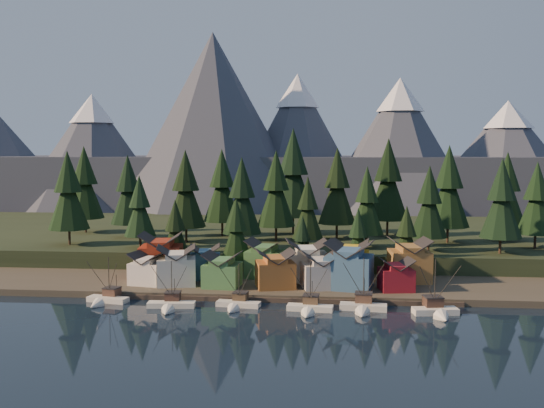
# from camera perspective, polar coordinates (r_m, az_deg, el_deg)

# --- Properties ---
(ground) EXTENTS (500.00, 500.00, 0.00)m
(ground) POSITION_cam_1_polar(r_m,az_deg,el_deg) (117.80, -0.52, -11.01)
(ground) COLOR black
(ground) RESTS_ON ground
(shore_strip) EXTENTS (400.00, 50.00, 1.50)m
(shore_strip) POSITION_cam_1_polar(r_m,az_deg,el_deg) (156.33, 1.03, -6.74)
(shore_strip) COLOR #3E392D
(shore_strip) RESTS_ON ground
(hillside) EXTENTS (420.00, 100.00, 6.00)m
(hillside) POSITION_cam_1_polar(r_m,az_deg,el_deg) (205.11, 2.13, -3.31)
(hillside) COLOR black
(hillside) RESTS_ON ground
(dock) EXTENTS (80.00, 4.00, 1.00)m
(dock) POSITION_cam_1_polar(r_m,az_deg,el_deg) (133.54, 0.23, -8.87)
(dock) COLOR #4A3D35
(dock) RESTS_ON ground
(mountain_ridge) EXTENTS (560.00, 190.00, 90.00)m
(mountain_ridge) POSITION_cam_1_polar(r_m,az_deg,el_deg) (326.70, 2.69, 3.80)
(mountain_ridge) COLOR #4C5062
(mountain_ridge) RESTS_ON ground
(boat_0) EXTENTS (9.60, 10.11, 10.81)m
(boat_0) POSITION_cam_1_polar(r_m,az_deg,el_deg) (135.94, -15.44, -8.13)
(boat_0) COLOR silver
(boat_0) RESTS_ON ground
(boat_1) EXTENTS (10.29, 11.07, 10.74)m
(boat_1) POSITION_cam_1_polar(r_m,az_deg,el_deg) (128.45, -9.55, -8.83)
(boat_1) COLOR silver
(boat_1) RESTS_ON ground
(boat_2) EXTENTS (9.71, 10.36, 10.21)m
(boat_2) POSITION_cam_1_polar(r_m,az_deg,el_deg) (127.62, -3.33, -8.90)
(boat_2) COLOR silver
(boat_2) RESTS_ON ground
(boat_4) EXTENTS (9.79, 10.52, 10.88)m
(boat_4) POSITION_cam_1_polar(r_m,az_deg,el_deg) (124.39, 3.54, -9.18)
(boat_4) COLOR white
(boat_4) RESTS_ON ground
(boat_5) EXTENTS (10.05, 10.79, 11.95)m
(boat_5) POSITION_cam_1_polar(r_m,az_deg,el_deg) (126.01, 8.58, -8.92)
(boat_5) COLOR silver
(boat_5) RESTS_ON ground
(boat_6) EXTENTS (9.51, 10.17, 12.19)m
(boat_6) POSITION_cam_1_polar(r_m,az_deg,el_deg) (125.77, 15.28, -8.99)
(boat_6) COLOR silver
(boat_6) RESTS_ON ground
(house_front_0) EXTENTS (8.59, 8.26, 7.45)m
(house_front_0) POSITION_cam_1_polar(r_m,az_deg,el_deg) (145.17, -11.60, -5.87)
(house_front_0) COLOR silver
(house_front_0) RESTS_ON shore_strip
(house_front_1) EXTENTS (10.39, 10.13, 9.04)m
(house_front_1) POSITION_cam_1_polar(r_m,az_deg,el_deg) (143.31, -8.98, -5.63)
(house_front_1) COLOR silver
(house_front_1) RESTS_ON shore_strip
(house_front_2) EXTENTS (8.64, 8.70, 7.86)m
(house_front_2) POSITION_cam_1_polar(r_m,az_deg,el_deg) (139.98, -4.71, -6.10)
(house_front_2) COLOR #3F7640
(house_front_2) RESTS_ON shore_strip
(house_front_3) EXTENTS (10.11, 9.83, 8.54)m
(house_front_3) POSITION_cam_1_polar(r_m,az_deg,el_deg) (138.60, 0.31, -6.04)
(house_front_3) COLOR #A15F29
(house_front_3) RESTS_ON shore_strip
(house_front_4) EXTENTS (9.38, 9.86, 8.01)m
(house_front_4) POSITION_cam_1_polar(r_m,az_deg,el_deg) (138.85, 4.53, -6.15)
(house_front_4) COLOR beige
(house_front_4) RESTS_ON shore_strip
(house_front_5) EXTENTS (11.83, 11.12, 10.67)m
(house_front_5) POSITION_cam_1_polar(r_m,az_deg,el_deg) (138.71, 7.26, -5.60)
(house_front_5) COLOR #365C80
(house_front_5) RESTS_ON shore_strip
(house_front_6) EXTENTS (8.11, 7.78, 7.15)m
(house_front_6) POSITION_cam_1_polar(r_m,az_deg,el_deg) (138.67, 11.60, -6.44)
(house_front_6) COLOR maroon
(house_front_6) RESTS_ON shore_strip
(house_back_0) EXTENTS (11.04, 10.69, 10.83)m
(house_back_0) POSITION_cam_1_polar(r_m,az_deg,el_deg) (152.71, -10.40, -4.64)
(house_back_0) COLOR maroon
(house_back_0) RESTS_ON shore_strip
(house_back_1) EXTENTS (8.44, 8.51, 8.17)m
(house_back_1) POSITION_cam_1_polar(r_m,az_deg,el_deg) (149.43, -6.33, -5.35)
(house_back_1) COLOR #396888
(house_back_1) RESTS_ON shore_strip
(house_back_2) EXTENTS (10.01, 9.40, 9.40)m
(house_back_2) POSITION_cam_1_polar(r_m,az_deg,el_deg) (149.78, -0.65, -5.04)
(house_back_2) COLOR #3E703C
(house_back_2) RESTS_ON shore_strip
(house_back_3) EXTENTS (10.82, 9.94, 9.77)m
(house_back_3) POSITION_cam_1_polar(r_m,az_deg,el_deg) (146.00, 3.29, -5.23)
(house_back_3) COLOR silver
(house_back_3) RESTS_ON shore_strip
(house_back_4) EXTENTS (9.44, 9.12, 9.50)m
(house_back_4) POSITION_cam_1_polar(r_m,az_deg,el_deg) (149.00, 7.39, -5.11)
(house_back_4) COLOR gold
(house_back_4) RESTS_ON shore_strip
(house_back_5) EXTENTS (10.07, 10.17, 10.22)m
(house_back_5) POSITION_cam_1_polar(r_m,az_deg,el_deg) (148.54, 12.81, -5.08)
(house_back_5) COLOR olive
(house_back_5) RESTS_ON shore_strip
(tree_hill_0) EXTENTS (11.50, 11.50, 26.80)m
(tree_hill_0) POSITION_cam_1_polar(r_m,az_deg,el_deg) (180.87, -18.63, 0.95)
(tree_hill_0) COLOR #332319
(tree_hill_0) RESTS_ON hillside
(tree_hill_1) EXTENTS (10.97, 10.97, 25.54)m
(tree_hill_1) POSITION_cam_1_polar(r_m,az_deg,el_deg) (191.37, -13.38, 1.07)
(tree_hill_1) COLOR #332319
(tree_hill_1) RESTS_ON hillside
(tree_hill_2) EXTENTS (8.62, 8.62, 20.09)m
(tree_hill_2) POSITION_cam_1_polar(r_m,az_deg,el_deg) (169.53, -12.35, -0.40)
(tree_hill_2) COLOR #332319
(tree_hill_2) RESTS_ON hillside
(tree_hill_3) EXTENTS (11.61, 11.61, 27.05)m
(tree_hill_3) POSITION_cam_1_polar(r_m,az_deg,el_deg) (178.04, -8.12, 1.15)
(tree_hill_3) COLOR #332319
(tree_hill_3) RESTS_ON hillside
(tree_hill_4) EXTENTS (11.77, 11.77, 27.42)m
(tree_hill_4) POSITION_cam_1_polar(r_m,az_deg,el_deg) (191.03, -4.73, 1.49)
(tree_hill_4) COLOR #332319
(tree_hill_4) RESTS_ON hillside
(tree_hill_5) EXTENTS (10.73, 10.73, 25.00)m
(tree_hill_5) POSITION_cam_1_polar(r_m,az_deg,el_deg) (164.89, -2.85, 0.50)
(tree_hill_5) COLOR #332319
(tree_hill_5) RESTS_ON hillside
(tree_hill_6) EXTENTS (11.57, 11.57, 26.96)m
(tree_hill_6) POSITION_cam_1_polar(r_m,az_deg,el_deg) (178.74, 0.39, 1.19)
(tree_hill_6) COLOR #332319
(tree_hill_6) RESTS_ON hillside
(tree_hill_7) EXTENTS (8.57, 8.57, 19.96)m
(tree_hill_7) POSITION_cam_1_polar(r_m,az_deg,el_deg) (161.50, 3.38, -0.58)
(tree_hill_7) COLOR #332319
(tree_hill_7) RESTS_ON hillside
(tree_hill_8) EXTENTS (11.92, 11.92, 27.76)m
(tree_hill_8) POSITION_cam_1_polar(r_m,az_deg,el_deg) (185.00, 6.15, 1.43)
(tree_hill_8) COLOR #332319
(tree_hill_8) RESTS_ON hillside
(tree_hill_9) EXTENTS (9.67, 9.67, 22.53)m
(tree_hill_9) POSITION_cam_1_polar(r_m,az_deg,el_deg) (168.53, 8.92, 0.08)
(tree_hill_9) COLOR #332319
(tree_hill_9) RESTS_ON hillside
(tree_hill_10) EXTENTS (13.18, 13.18, 30.71)m
(tree_hill_10) POSITION_cam_1_polar(r_m,az_deg,el_deg) (193.73, 10.87, 2.00)
(tree_hill_10) COLOR #332319
(tree_hill_10) RESTS_ON hillside
(tree_hill_11) EXTENTS (9.82, 9.82, 22.87)m
(tree_hill_11) POSITION_cam_1_polar(r_m,az_deg,el_deg) (165.30, 14.57, -0.04)
(tree_hill_11) COLOR #332319
(tree_hill_11) RESTS_ON hillside
(tree_hill_12) EXTENTS (12.22, 12.22, 28.46)m
(tree_hill_12) POSITION_cam_1_polar(r_m,az_deg,el_deg) (182.19, 16.29, 1.33)
(tree_hill_12) COLOR #332319
(tree_hill_12) RESTS_ON hillside
(tree_hill_13) EXTENTS (10.68, 10.68, 24.87)m
(tree_hill_13) POSITION_cam_1_polar(r_m,az_deg,el_deg) (167.07, 20.79, 0.22)
(tree_hill_13) COLOR #332319
(tree_hill_13) RESTS_ON hillside
(tree_hill_14) EXTENTS (11.36, 11.36, 26.46)m
(tree_hill_14) POSITION_cam_1_polar(r_m,az_deg,el_deg) (192.21, 21.22, 1.04)
(tree_hill_14) COLOR #332319
(tree_hill_14) RESTS_ON hillside
(tree_hill_15) EXTENTS (14.62, 14.62, 34.06)m
(tree_hill_15) POSITION_cam_1_polar(r_m,az_deg,el_deg) (195.17, 2.01, 2.65)
(tree_hill_15) COLOR #332319
(tree_hill_15) RESTS_ON hillside
(tree_hill_16) EXTENTS (12.17, 12.17, 28.34)m
(tree_hill_16) POSITION_cam_1_polar(r_m,az_deg,el_deg) (207.01, -17.22, 1.69)
(tree_hill_16) COLOR #332319
(tree_hill_16) RESTS_ON hillside
(tree_hill_17) EXTENTS (10.24, 10.24, 23.84)m
(tree_hill_17) POSITION_cam_1_polar(r_m,az_deg,el_deg) (180.11, 23.63, 0.27)
(tree_hill_17) COLOR #332319
(tree_hill_17) RESTS_ON hillside
(tree_shore_0) EXTENTS (8.01, 8.01, 18.66)m
(tree_shore_0) POSITION_cam_1_polar(r_m,az_deg,el_deg) (159.13, -9.08, -2.60)
(tree_shore_0) COLOR #332319
(tree_shore_0) RESTS_ON shore_strip
(tree_shore_1) EXTENTS (8.19, 8.19, 19.07)m
(tree_shore_1) POSITION_cam_1_polar(r_m,az_deg,el_deg) (155.86, -3.37, -2.62)
(tree_shore_1) COLOR #332319
(tree_shore_1) RESTS_ON shore_strip
(tree_shore_2) EXTENTS (6.35, 6.35, 14.79)m
(tree_shore_2) POSITION_cam_1_polar(r_m,az_deg,el_deg) (154.49, 2.89, -3.56)
(tree_shore_2) COLOR #332319
(tree_shore_2) RESTS_ON shore_strip
(tree_shore_3) EXTENTS (7.25, 7.25, 16.89)m
(tree_shore_3) POSITION_cam_1_polar(r_m,az_deg,el_deg) (154.33, 8.10, -3.18)
(tree_shore_3) COLOR #332319
(tree_shore_3) RESTS_ON shore_strip
(tree_shore_4) EXTENTS (7.55, 7.55, 17.59)m
(tree_shore_4) POSITION_cam_1_polar(r_m,az_deg,el_deg) (155.29, 12.53, -3.06)
(tree_shore_4) COLOR #332319
(tree_shore_4) RESTS_ON shore_strip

